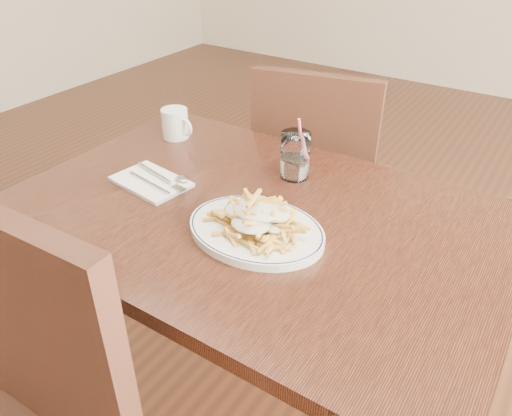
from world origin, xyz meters
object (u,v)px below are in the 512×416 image
Objects in this scene: coffee_mug at (176,124)px; fries_plate at (256,230)px; water_glass at (295,158)px; table at (255,237)px; chair_far at (317,174)px; loaded_fries at (256,214)px.

fries_plate is at bearing -31.42° from coffee_mug.
water_glass is (-0.06, 0.28, 0.04)m from fries_plate.
chair_far reaches higher than table.
loaded_fries is at bearing -74.71° from chair_far.
table is 10.31× the size of coffee_mug.
loaded_fries reaches higher than table.
fries_plate is at bearing 180.00° from loaded_fries.
water_glass reaches higher than fries_plate.
table is at bearing -88.73° from water_glass.
fries_plate is at bearing -74.71° from chair_far.
coffee_mug is at bearing 148.58° from loaded_fries.
loaded_fries is (0.06, -0.08, 0.13)m from table.
fries_plate is at bearing -77.74° from water_glass.
fries_plate is 2.17× the size of water_glass.
chair_far is at bearing 105.29° from fries_plate.
chair_far is 0.77m from fries_plate.
chair_far is at bearing 107.28° from water_glass.
water_glass is 0.44m from coffee_mug.
water_glass is at bearing -2.77° from coffee_mug.
coffee_mug is at bearing -127.32° from chair_far.
chair_far reaches higher than loaded_fries.
table is 1.29× the size of chair_far.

